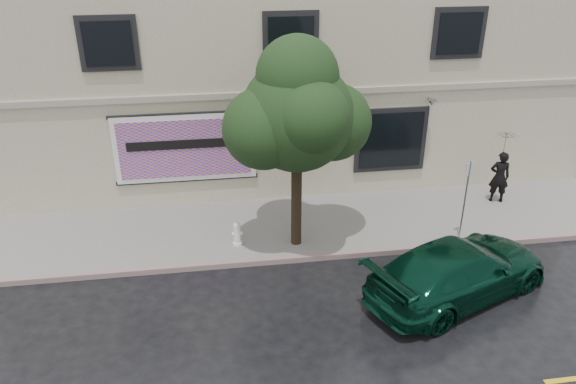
{
  "coord_description": "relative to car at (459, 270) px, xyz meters",
  "views": [
    {
      "loc": [
        -2.4,
        -10.96,
        8.37
      ],
      "look_at": [
        -0.48,
        2.2,
        1.74
      ],
      "focal_mm": 35.0,
      "sensor_mm": 36.0,
      "label": 1
    }
  ],
  "objects": [
    {
      "name": "sidewalk",
      "position": [
        -3.26,
        3.75,
        -0.63
      ],
      "size": [
        20.0,
        3.5,
        0.15
      ],
      "primitive_type": "cube",
      "color": "gray",
      "rests_on": "ground"
    },
    {
      "name": "building",
      "position": [
        -3.26,
        9.5,
        2.79
      ],
      "size": [
        20.0,
        8.12,
        7.0
      ],
      "color": "beige",
      "rests_on": "ground"
    },
    {
      "name": "billboard",
      "position": [
        -6.46,
        5.42,
        1.35
      ],
      "size": [
        4.3,
        0.16,
        2.2
      ],
      "color": "white",
      "rests_on": "ground"
    },
    {
      "name": "pedestrian",
      "position": [
        3.16,
        4.27,
        0.28
      ],
      "size": [
        0.7,
        0.55,
        1.68
      ],
      "primitive_type": "imported",
      "rotation": [
        0.0,
        0.0,
        2.87
      ],
      "color": "black",
      "rests_on": "sidewalk"
    },
    {
      "name": "ground",
      "position": [
        -3.26,
        0.5,
        -0.71
      ],
      "size": [
        90.0,
        90.0,
        0.0
      ],
      "primitive_type": "plane",
      "color": "black",
      "rests_on": "ground"
    },
    {
      "name": "street_tree",
      "position": [
        -3.51,
        2.7,
        3.11
      ],
      "size": [
        2.84,
        2.84,
        5.12
      ],
      "color": "black",
      "rests_on": "sidewalk"
    },
    {
      "name": "car",
      "position": [
        0.0,
        0.0,
        0.0
      ],
      "size": [
        5.31,
        3.88,
        1.42
      ],
      "primitive_type": "imported",
      "rotation": [
        0.0,
        0.0,
        1.97
      ],
      "color": "#072F20",
      "rests_on": "ground"
    },
    {
      "name": "curb",
      "position": [
        -3.26,
        2.0,
        -0.63
      ],
      "size": [
        20.0,
        0.18,
        0.16
      ],
      "primitive_type": "cube",
      "color": "gray",
      "rests_on": "ground"
    },
    {
      "name": "umbrella",
      "position": [
        3.16,
        4.27,
        1.45
      ],
      "size": [
        1.16,
        1.16,
        0.65
      ],
      "primitive_type": "imported",
      "rotation": [
        0.0,
        0.0,
        0.41
      ],
      "color": "black",
      "rests_on": "pedestrian"
    },
    {
      "name": "fire_hydrant",
      "position": [
        -5.13,
        2.85,
        -0.22
      ],
      "size": [
        0.28,
        0.27,
        0.69
      ],
      "rotation": [
        0.0,
        0.0,
        0.41
      ],
      "color": "white",
      "rests_on": "sidewalk"
    },
    {
      "name": "sign_pole",
      "position": [
        1.09,
        2.3,
        0.86
      ],
      "size": [
        0.27,
        0.12,
        2.33
      ],
      "rotation": [
        0.0,
        0.0,
        0.37
      ],
      "color": "#95969D",
      "rests_on": "sidewalk"
    }
  ]
}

